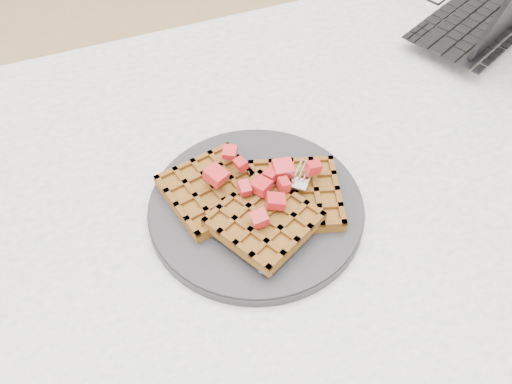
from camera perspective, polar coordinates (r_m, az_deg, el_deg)
ground at (r=1.44m, az=4.13°, el=-18.12°), size 4.00×4.00×0.00m
table at (r=0.88m, az=6.42°, el=-2.67°), size 1.20×0.80×0.75m
plate at (r=0.73m, az=0.00°, el=-1.60°), size 0.28×0.28×0.02m
waffles at (r=0.72m, az=0.12°, el=-0.86°), size 0.23×0.21×0.03m
strawberry_pile at (r=0.70m, az=0.00°, el=0.73°), size 0.15×0.15×0.02m
fork at (r=0.71m, az=3.53°, el=-2.06°), size 0.14×0.15×0.02m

